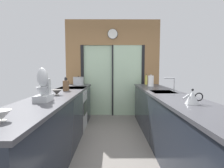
# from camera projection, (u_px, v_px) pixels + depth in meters

# --- Properties ---
(ground_plane) EXTENTS (5.04, 7.60, 0.02)m
(ground_plane) POSITION_uv_depth(u_px,v_px,m) (113.00, 141.00, 3.24)
(ground_plane) COLOR slate
(back_wall_unit) EXTENTS (2.64, 0.12, 2.70)m
(back_wall_unit) POSITION_uv_depth(u_px,v_px,m) (113.00, 62.00, 4.90)
(back_wall_unit) COLOR olive
(back_wall_unit) RESTS_ON ground_plane
(left_counter_run) EXTENTS (0.62, 3.80, 0.92)m
(left_counter_run) POSITION_uv_depth(u_px,v_px,m) (56.00, 124.00, 2.73)
(left_counter_run) COLOR #1E232D
(left_counter_run) RESTS_ON ground_plane
(right_counter_run) EXTENTS (0.62, 3.80, 0.92)m
(right_counter_run) POSITION_uv_depth(u_px,v_px,m) (168.00, 120.00, 2.91)
(right_counter_run) COLOR #1E232D
(right_counter_run) RESTS_ON ground_plane
(sink_faucet) EXTENTS (0.19, 0.02, 0.26)m
(sink_faucet) POSITION_uv_depth(u_px,v_px,m) (172.00, 82.00, 3.10)
(sink_faucet) COLOR #B7BABC
(sink_faucet) RESTS_ON right_counter_run
(oven_range) EXTENTS (0.60, 0.60, 0.92)m
(oven_range) POSITION_uv_depth(u_px,v_px,m) (72.00, 108.00, 3.84)
(oven_range) COLOR #B7BABC
(oven_range) RESTS_ON ground_plane
(mixing_bowl_near) EXTENTS (0.14, 0.14, 0.09)m
(mixing_bowl_near) POSITION_uv_depth(u_px,v_px,m) (2.00, 115.00, 1.33)
(mixing_bowl_near) COLOR silver
(mixing_bowl_near) RESTS_ON left_counter_run
(mixing_bowl_far) EXTENTS (0.16, 0.16, 0.09)m
(mixing_bowl_far) POSITION_uv_depth(u_px,v_px,m) (57.00, 92.00, 2.69)
(mixing_bowl_far) COLOR #514C47
(mixing_bowl_far) RESTS_ON left_counter_run
(knife_block) EXTENTS (0.08, 0.14, 0.26)m
(knife_block) POSITION_uv_depth(u_px,v_px,m) (66.00, 86.00, 3.23)
(knife_block) COLOR brown
(knife_block) RESTS_ON left_counter_run
(stand_mixer) EXTENTS (0.17, 0.27, 0.42)m
(stand_mixer) POSITION_uv_depth(u_px,v_px,m) (43.00, 89.00, 2.15)
(stand_mixer) COLOR #B7BABC
(stand_mixer) RESTS_ON left_counter_run
(stock_pot) EXTENTS (0.27, 0.27, 0.23)m
(stock_pot) POSITION_uv_depth(u_px,v_px,m) (78.00, 81.00, 4.48)
(stock_pot) COLOR #B7BABC
(stock_pot) RESTS_ON left_counter_run
(kettle) EXTENTS (0.24, 0.16, 0.18)m
(kettle) POSITION_uv_depth(u_px,v_px,m) (192.00, 97.00, 1.99)
(kettle) COLOR #B7BABC
(kettle) RESTS_ON right_counter_run
(soap_bottle) EXTENTS (0.05, 0.05, 0.27)m
(soap_bottle) POSITION_uv_depth(u_px,v_px,m) (146.00, 80.00, 4.60)
(soap_bottle) COLOR #D1CC4C
(soap_bottle) RESTS_ON right_counter_run
(paper_towel_roll) EXTENTS (0.15, 0.15, 0.29)m
(paper_towel_roll) POSITION_uv_depth(u_px,v_px,m) (151.00, 81.00, 4.06)
(paper_towel_roll) COLOR #B7BABC
(paper_towel_roll) RESTS_ON right_counter_run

